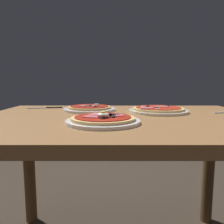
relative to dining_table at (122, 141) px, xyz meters
The scene contains 5 objects.
dining_table is the anchor object (origin of this frame).
pizza_foreground 0.21m from the dining_table, 115.71° to the right, with size 0.27×0.27×0.05m.
pizza_across_left 0.26m from the dining_table, 35.94° to the left, with size 0.29×0.29×0.03m.
pizza_across_right 0.28m from the dining_table, 129.75° to the left, with size 0.27×0.27×0.03m.
knife 0.53m from the dining_table, 143.69° to the left, with size 0.20×0.05×0.01m.
Camera 1 is at (-0.04, -0.95, 0.90)m, focal length 35.27 mm.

